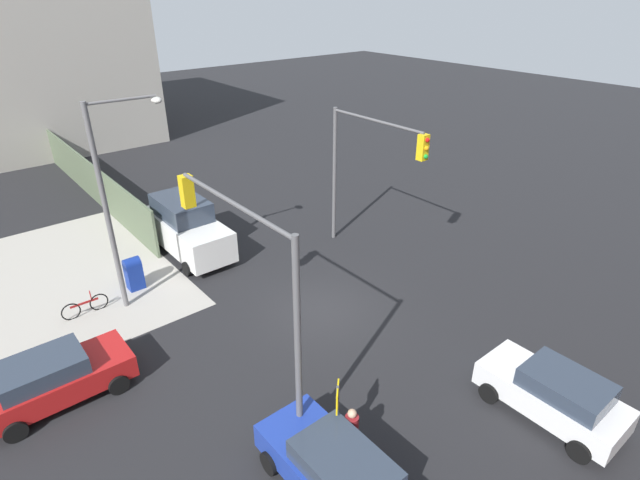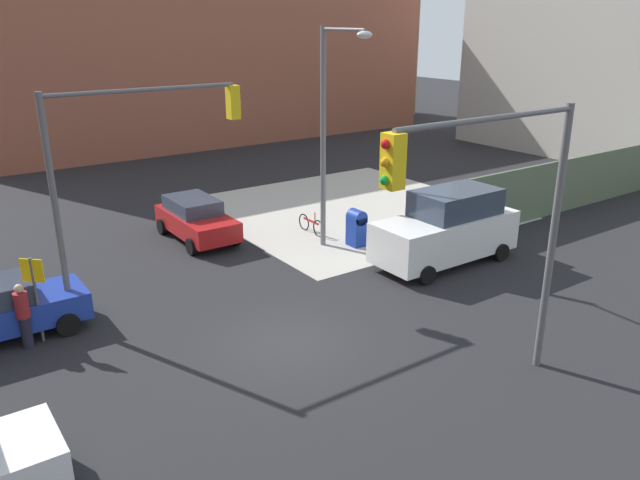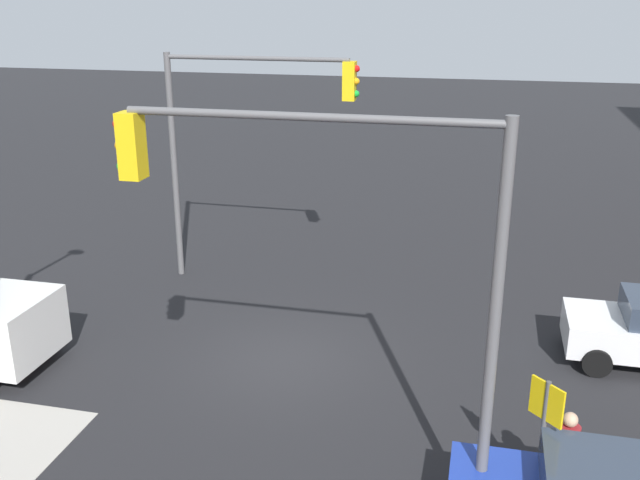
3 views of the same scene
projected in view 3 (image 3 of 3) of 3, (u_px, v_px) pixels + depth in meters
The scene contains 5 objects.
ground_plane at pixel (283, 360), 16.43m from camera, with size 120.00×120.00×0.00m, color black.
traffic_signal_nw_corner at pixel (342, 238), 10.28m from camera, with size 5.80×0.36×6.50m.
traffic_signal_se_corner at pixel (241, 123), 19.59m from camera, with size 5.46×0.36×6.50m.
warning_sign_two_way at pixel (544, 425), 11.08m from camera, with size 0.48×0.48×2.40m.
pedestrian_crossing at pixel (565, 460), 11.36m from camera, with size 0.36×0.36×1.82m.
Camera 3 is at (-4.20, 14.04, 7.97)m, focal length 40.00 mm.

